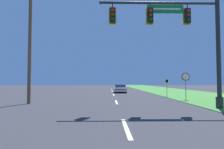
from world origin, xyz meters
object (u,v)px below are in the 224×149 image
object	(u,v)px
route_sign_post	(167,83)
utility_pole_near	(30,35)
stop_sign	(186,80)
signal_mast	(186,35)
car_ahead	(120,89)

from	to	relation	value
route_sign_post	utility_pole_near	bearing A→B (deg)	-154.72
stop_sign	route_sign_post	world-z (taller)	stop_sign
signal_mast	utility_pole_near	world-z (taller)	utility_pole_near
car_ahead	utility_pole_near	size ratio (longest dim) A/B	0.40
signal_mast	car_ahead	world-z (taller)	signal_mast
signal_mast	stop_sign	bearing A→B (deg)	66.67
signal_mast	car_ahead	size ratio (longest dim) A/B	1.85
stop_sign	utility_pole_near	distance (m)	14.06
signal_mast	utility_pole_near	size ratio (longest dim) A/B	0.75
signal_mast	utility_pole_near	distance (m)	11.53
stop_sign	signal_mast	bearing A→B (deg)	-113.33
utility_pole_near	route_sign_post	bearing A→B (deg)	25.28
signal_mast	stop_sign	size ratio (longest dim) A/B	3.15
car_ahead	stop_sign	world-z (taller)	stop_sign
signal_mast	route_sign_post	bearing A→B (deg)	79.13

